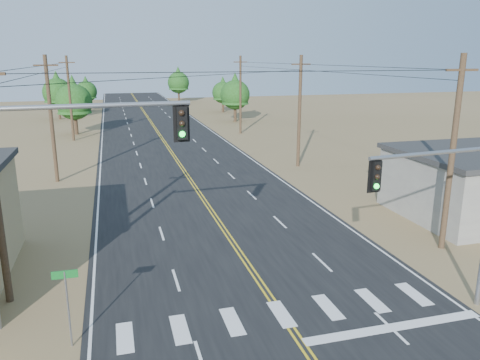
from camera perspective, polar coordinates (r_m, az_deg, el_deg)
name	(u,v)px	position (r m, az deg, el deg)	size (l,w,h in m)	color
road	(189,179)	(39.11, -6.19, 0.17)	(15.00, 200.00, 0.02)	black
utility_pole_left_mid	(51,119)	(39.93, -22.03, 6.95)	(1.80, 0.30, 10.00)	#4C3826
utility_pole_left_far	(70,98)	(59.76, -20.02, 9.38)	(1.80, 0.30, 10.00)	#4C3826
utility_pole_right_near	(452,153)	(25.85, 24.46, 2.99)	(1.80, 0.30, 10.00)	#4C3826
utility_pole_right_mid	(300,111)	(42.94, 7.27, 8.37)	(1.80, 0.30, 10.00)	#4C3826
utility_pole_right_far	(240,94)	(61.81, 0.05, 10.40)	(1.80, 0.30, 10.00)	#4C3826
signal_mast_left	(46,176)	(18.03, -22.53, 0.49)	(7.65, 0.71, 8.35)	gray
signal_mast_right	(458,202)	(19.20, 25.01, -2.46)	(5.90, 0.92, 6.72)	gray
street_sign	(67,296)	(17.39, -20.35, -13.14)	(0.86, 0.07, 2.88)	gray
tree_left_near	(74,98)	(64.66, -19.63, 9.38)	(4.61, 4.61, 7.68)	#3F2D1E
tree_left_mid	(57,90)	(81.89, -21.39, 10.22)	(4.66, 4.66, 7.76)	#3F2D1E
tree_left_far	(86,89)	(93.60, -18.25, 10.45)	(3.90, 3.90, 6.50)	#3F2D1E
tree_right_near	(235,92)	(73.61, -0.60, 10.71)	(4.54, 4.54, 7.57)	#3F2D1E
tree_right_mid	(223,90)	(86.55, -2.10, 10.87)	(3.89, 3.89, 6.49)	#3F2D1E
tree_right_far	(178,80)	(106.82, -7.52, 11.95)	(4.73, 4.73, 7.89)	#3F2D1E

